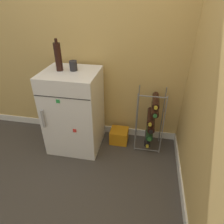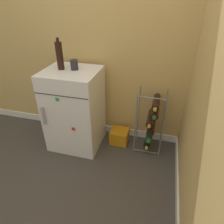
% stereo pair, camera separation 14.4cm
% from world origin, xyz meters
% --- Properties ---
extents(ground_plane, '(14.00, 14.00, 0.00)m').
position_xyz_m(ground_plane, '(0.00, 0.00, 0.00)').
color(ground_plane, '#423D38').
extents(wall_back, '(6.69, 0.07, 2.50)m').
position_xyz_m(wall_back, '(0.00, 0.62, 1.24)').
color(wall_back, tan).
rests_on(wall_back, ground_plane).
extents(mini_fridge, '(0.58, 0.55, 0.93)m').
position_xyz_m(mini_fridge, '(-0.35, 0.28, 0.47)').
color(mini_fridge, white).
rests_on(mini_fridge, ground_plane).
extents(wine_rack, '(0.30, 0.32, 0.74)m').
position_xyz_m(wine_rack, '(0.52, 0.40, 0.37)').
color(wine_rack, slate).
rests_on(wine_rack, ground_plane).
extents(soda_box, '(0.21, 0.20, 0.17)m').
position_xyz_m(soda_box, '(0.15, 0.41, 0.09)').
color(soda_box, orange).
rests_on(soda_box, ground_plane).
extents(fridge_top_cup, '(0.08, 0.08, 0.10)m').
position_xyz_m(fridge_top_cup, '(-0.32, 0.32, 0.98)').
color(fridge_top_cup, '#28282D').
rests_on(fridge_top_cup, mini_fridge).
extents(fridge_top_bottle, '(0.07, 0.07, 0.31)m').
position_xyz_m(fridge_top_bottle, '(-0.46, 0.29, 1.07)').
color(fridge_top_bottle, black).
rests_on(fridge_top_bottle, mini_fridge).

